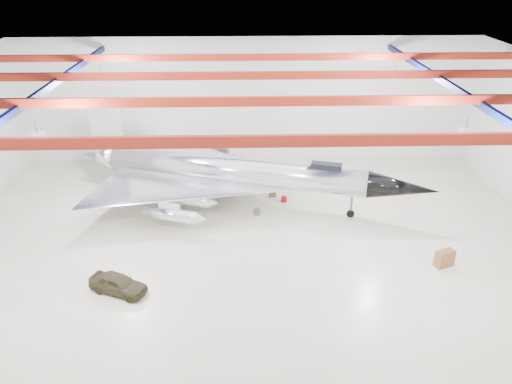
{
  "coord_description": "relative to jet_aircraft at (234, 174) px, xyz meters",
  "views": [
    {
      "loc": [
        -0.59,
        -28.12,
        17.32
      ],
      "look_at": [
        0.33,
        2.0,
        2.81
      ],
      "focal_mm": 35.0,
      "sensor_mm": 36.0,
      "label": 1
    }
  ],
  "objects": [
    {
      "name": "tool_chest",
      "position": [
        3.83,
        0.14,
        -2.23
      ],
      "size": [
        0.57,
        0.57,
        0.42
      ],
      "primitive_type": "cylinder",
      "rotation": [
        0.0,
        0.0,
        -0.28
      ],
      "color": "maroon",
      "rests_on": "floor"
    },
    {
      "name": "ceiling_structure",
      "position": [
        1.21,
        -5.96,
        7.88
      ],
      "size": [
        39.5,
        29.5,
        1.08
      ],
      "color": "maroon",
      "rests_on": "ceiling"
    },
    {
      "name": "desk",
      "position": [
        12.87,
        -8.9,
        -1.91
      ],
      "size": [
        1.29,
        0.97,
        1.06
      ],
      "primitive_type": "cube",
      "rotation": [
        0.0,
        0.0,
        0.38
      ],
      "color": "brown",
      "rests_on": "floor"
    },
    {
      "name": "spares_box",
      "position": [
        0.68,
        3.18,
        -2.26
      ],
      "size": [
        0.41,
        0.41,
        0.36
      ],
      "primitive_type": "cylinder",
      "rotation": [
        0.0,
        0.0,
        0.04
      ],
      "color": "#59595B",
      "rests_on": "floor"
    },
    {
      "name": "wall_back",
      "position": [
        1.21,
        9.04,
        3.06
      ],
      "size": [
        40.0,
        0.0,
        40.0
      ],
      "primitive_type": "plane",
      "rotation": [
        1.57,
        0.0,
        0.0
      ],
      "color": "silver",
      "rests_on": "floor"
    },
    {
      "name": "jet_aircraft",
      "position": [
        0.0,
        0.0,
        0.0
      ],
      "size": [
        26.65,
        19.36,
        7.44
      ],
      "rotation": [
        0.0,
        0.0,
        -0.29
      ],
      "color": "silver",
      "rests_on": "floor"
    },
    {
      "name": "jeep",
      "position": [
        -6.41,
        -10.93,
        -1.87
      ],
      "size": [
        3.63,
        2.58,
        1.15
      ],
      "primitive_type": "imported",
      "rotation": [
        0.0,
        0.0,
        1.16
      ],
      "color": "#39321C",
      "rests_on": "floor"
    },
    {
      "name": "ceiling",
      "position": [
        1.21,
        -5.96,
        8.56
      ],
      "size": [
        40.0,
        40.0,
        0.0
      ],
      "primitive_type": "plane",
      "rotation": [
        3.14,
        0.0,
        0.0
      ],
      "color": "#0A0F38",
      "rests_on": "wall_back"
    },
    {
      "name": "crate_small",
      "position": [
        -7.79,
        2.24,
        -2.32
      ],
      "size": [
        0.38,
        0.32,
        0.24
      ],
      "primitive_type": "cube",
      "rotation": [
        0.0,
        0.0,
        0.14
      ],
      "color": "#59595B",
      "rests_on": "floor"
    },
    {
      "name": "oil_barrel",
      "position": [
        -2.09,
        0.6,
        -2.25
      ],
      "size": [
        0.64,
        0.58,
        0.37
      ],
      "primitive_type": "cube",
      "rotation": [
        0.0,
        0.0,
        0.35
      ],
      "color": "olive",
      "rests_on": "floor"
    },
    {
      "name": "engine_drum",
      "position": [
        1.67,
        -1.9,
        -2.22
      ],
      "size": [
        0.58,
        0.58,
        0.44
      ],
      "primitive_type": "cylinder",
      "rotation": [
        0.0,
        0.0,
        -0.2
      ],
      "color": "#59595B",
      "rests_on": "floor"
    },
    {
      "name": "floor",
      "position": [
        1.21,
        -5.96,
        -2.44
      ],
      "size": [
        40.0,
        40.0,
        0.0
      ],
      "primitive_type": "plane",
      "color": "#C0B898",
      "rests_on": "ground"
    },
    {
      "name": "parts_bin",
      "position": [
        2.99,
        1.06,
        -2.25
      ],
      "size": [
        0.56,
        0.46,
        0.37
      ],
      "primitive_type": "cube",
      "rotation": [
        0.0,
        0.0,
        0.07
      ],
      "color": "olive",
      "rests_on": "floor"
    },
    {
      "name": "toolbox_red",
      "position": [
        -2.5,
        4.02,
        -2.3
      ],
      "size": [
        0.46,
        0.4,
        0.27
      ],
      "primitive_type": "cube",
      "rotation": [
        0.0,
        0.0,
        0.27
      ],
      "color": "maroon",
      "rests_on": "floor"
    }
  ]
}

